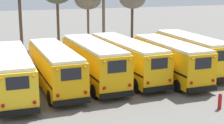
{
  "coord_description": "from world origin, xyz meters",
  "views": [
    {
      "loc": [
        -9.61,
        -24.95,
        7.71
      ],
      "look_at": [
        0.0,
        -0.1,
        1.61
      ],
      "focal_mm": 55.0,
      "sensor_mm": 36.0,
      "label": 1
    }
  ],
  "objects_px": {
    "school_bus_3": "(126,57)",
    "school_bus_2": "(93,61)",
    "bare_tree_1": "(88,0)",
    "school_bus_1": "(55,66)",
    "school_bus_0": "(12,72)",
    "fire_hydrant": "(220,101)",
    "school_bus_4": "(170,59)",
    "school_bus_5": "(191,52)",
    "utility_pole": "(104,18)"
  },
  "relations": [
    {
      "from": "school_bus_3",
      "to": "school_bus_2",
      "type": "bearing_deg",
      "value": -169.17
    },
    {
      "from": "school_bus_2",
      "to": "bare_tree_1",
      "type": "height_order",
      "value": "bare_tree_1"
    },
    {
      "from": "school_bus_1",
      "to": "school_bus_2",
      "type": "xyz_separation_m",
      "value": [
        3.09,
        0.25,
        0.09
      ]
    },
    {
      "from": "bare_tree_1",
      "to": "school_bus_2",
      "type": "bearing_deg",
      "value": -105.91
    },
    {
      "from": "school_bus_0",
      "to": "school_bus_1",
      "type": "distance_m",
      "value": 3.11
    },
    {
      "from": "school_bus_3",
      "to": "fire_hydrant",
      "type": "bearing_deg",
      "value": -74.33
    },
    {
      "from": "school_bus_2",
      "to": "school_bus_4",
      "type": "height_order",
      "value": "school_bus_2"
    },
    {
      "from": "school_bus_3",
      "to": "school_bus_4",
      "type": "distance_m",
      "value": 3.58
    },
    {
      "from": "school_bus_5",
      "to": "fire_hydrant",
      "type": "distance_m",
      "value": 9.61
    },
    {
      "from": "school_bus_1",
      "to": "school_bus_2",
      "type": "height_order",
      "value": "school_bus_2"
    },
    {
      "from": "school_bus_1",
      "to": "school_bus_3",
      "type": "bearing_deg",
      "value": 7.75
    },
    {
      "from": "school_bus_2",
      "to": "school_bus_5",
      "type": "xyz_separation_m",
      "value": [
        9.27,
        0.39,
        -0.02
      ]
    },
    {
      "from": "school_bus_2",
      "to": "school_bus_3",
      "type": "bearing_deg",
      "value": 10.83
    },
    {
      "from": "school_bus_3",
      "to": "school_bus_5",
      "type": "xyz_separation_m",
      "value": [
        6.18,
        -0.2,
        0.03
      ]
    },
    {
      "from": "utility_pole",
      "to": "school_bus_3",
      "type": "bearing_deg",
      "value": -101.79
    },
    {
      "from": "school_bus_0",
      "to": "bare_tree_1",
      "type": "height_order",
      "value": "bare_tree_1"
    },
    {
      "from": "school_bus_5",
      "to": "utility_pole",
      "type": "height_order",
      "value": "utility_pole"
    },
    {
      "from": "school_bus_0",
      "to": "school_bus_5",
      "type": "xyz_separation_m",
      "value": [
        15.44,
        0.97,
        0.1
      ]
    },
    {
      "from": "school_bus_0",
      "to": "utility_pole",
      "type": "height_order",
      "value": "utility_pole"
    },
    {
      "from": "school_bus_1",
      "to": "fire_hydrant",
      "type": "height_order",
      "value": "school_bus_1"
    },
    {
      "from": "school_bus_3",
      "to": "school_bus_1",
      "type": "bearing_deg",
      "value": -172.25
    },
    {
      "from": "school_bus_0",
      "to": "bare_tree_1",
      "type": "relative_size",
      "value": 1.52
    },
    {
      "from": "utility_pole",
      "to": "bare_tree_1",
      "type": "bearing_deg",
      "value": 154.9
    },
    {
      "from": "bare_tree_1",
      "to": "school_bus_1",
      "type": "bearing_deg",
      "value": -116.09
    },
    {
      "from": "school_bus_4",
      "to": "bare_tree_1",
      "type": "relative_size",
      "value": 1.35
    },
    {
      "from": "school_bus_4",
      "to": "utility_pole",
      "type": "bearing_deg",
      "value": 91.35
    },
    {
      "from": "school_bus_2",
      "to": "fire_hydrant",
      "type": "relative_size",
      "value": 9.73
    },
    {
      "from": "school_bus_5",
      "to": "bare_tree_1",
      "type": "xyz_separation_m",
      "value": [
        -5.13,
        14.11,
        4.09
      ]
    },
    {
      "from": "school_bus_1",
      "to": "school_bus_4",
      "type": "relative_size",
      "value": 1.06
    },
    {
      "from": "school_bus_0",
      "to": "school_bus_4",
      "type": "height_order",
      "value": "school_bus_4"
    },
    {
      "from": "school_bus_1",
      "to": "school_bus_4",
      "type": "distance_m",
      "value": 9.32
    },
    {
      "from": "school_bus_0",
      "to": "school_bus_2",
      "type": "distance_m",
      "value": 6.21
    },
    {
      "from": "school_bus_0",
      "to": "school_bus_4",
      "type": "relative_size",
      "value": 1.13
    },
    {
      "from": "school_bus_4",
      "to": "school_bus_2",
      "type": "bearing_deg",
      "value": 168.87
    },
    {
      "from": "school_bus_2",
      "to": "school_bus_5",
      "type": "bearing_deg",
      "value": 2.4
    },
    {
      "from": "school_bus_3",
      "to": "fire_hydrant",
      "type": "distance_m",
      "value": 9.43
    },
    {
      "from": "school_bus_0",
      "to": "school_bus_3",
      "type": "xyz_separation_m",
      "value": [
        9.27,
        1.17,
        0.07
      ]
    },
    {
      "from": "school_bus_0",
      "to": "utility_pole",
      "type": "distance_m",
      "value": 18.78
    },
    {
      "from": "school_bus_4",
      "to": "utility_pole",
      "type": "height_order",
      "value": "utility_pole"
    },
    {
      "from": "school_bus_1",
      "to": "fire_hydrant",
      "type": "relative_size",
      "value": 9.77
    },
    {
      "from": "school_bus_0",
      "to": "fire_hydrant",
      "type": "bearing_deg",
      "value": -33.6
    },
    {
      "from": "school_bus_2",
      "to": "fire_hydrant",
      "type": "bearing_deg",
      "value": -56.28
    },
    {
      "from": "school_bus_4",
      "to": "bare_tree_1",
      "type": "xyz_separation_m",
      "value": [
        -2.04,
        15.71,
        4.12
      ]
    },
    {
      "from": "school_bus_1",
      "to": "utility_pole",
      "type": "bearing_deg",
      "value": 57.43
    },
    {
      "from": "school_bus_2",
      "to": "school_bus_1",
      "type": "bearing_deg",
      "value": -175.37
    },
    {
      "from": "school_bus_4",
      "to": "utility_pole",
      "type": "distance_m",
      "value": 15.07
    },
    {
      "from": "school_bus_0",
      "to": "school_bus_3",
      "type": "relative_size",
      "value": 0.98
    },
    {
      "from": "school_bus_5",
      "to": "fire_hydrant",
      "type": "height_order",
      "value": "school_bus_5"
    },
    {
      "from": "school_bus_0",
      "to": "school_bus_3",
      "type": "height_order",
      "value": "school_bus_3"
    },
    {
      "from": "utility_pole",
      "to": "school_bus_5",
      "type": "bearing_deg",
      "value": -75.52
    }
  ]
}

